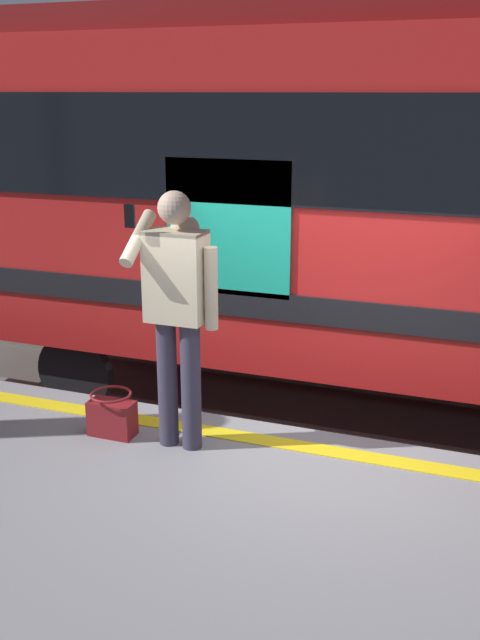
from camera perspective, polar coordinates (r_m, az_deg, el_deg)
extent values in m
plane|color=#4C4742|center=(6.02, 4.38, -16.74)|extent=(25.13, 25.13, 0.00)
cube|color=yellow|center=(5.27, 3.73, -9.73)|extent=(14.55, 0.16, 0.01)
cube|color=slate|center=(7.38, 7.93, -9.23)|extent=(19.30, 0.08, 0.16)
cube|color=slate|center=(8.66, 9.96, -5.12)|extent=(19.30, 0.08, 0.16)
cube|color=#19A58C|center=(6.23, -1.00, 7.24)|extent=(1.13, 0.02, 1.17)
cylinder|color=black|center=(7.77, -12.84, -4.05)|extent=(0.84, 0.12, 0.84)
cylinder|color=black|center=(9.67, -5.57, 0.65)|extent=(0.84, 0.12, 0.84)
cylinder|color=#383347|center=(5.05, -3.88, -5.21)|extent=(0.14, 0.14, 0.93)
cylinder|color=#383347|center=(5.12, -5.74, -4.93)|extent=(0.14, 0.14, 0.93)
cube|color=beige|center=(4.84, -5.05, 3.44)|extent=(0.40, 0.24, 0.62)
sphere|color=beige|center=(4.92, -4.36, 7.13)|extent=(0.20, 0.20, 0.20)
sphere|color=beige|center=(4.75, -5.20, 8.81)|extent=(0.22, 0.22, 0.22)
cylinder|color=beige|center=(4.76, -2.29, 2.48)|extent=(0.09, 0.09, 0.56)
cylinder|color=beige|center=(4.81, -8.04, 6.41)|extent=(0.09, 0.42, 0.33)
cube|color=black|center=(4.70, -8.69, 8.09)|extent=(0.07, 0.02, 0.15)
cube|color=maroon|center=(5.43, -10.04, -7.64)|extent=(0.34, 0.17, 0.26)
torus|color=maroon|center=(5.35, -10.15, -5.78)|extent=(0.31, 0.31, 0.02)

